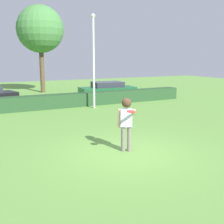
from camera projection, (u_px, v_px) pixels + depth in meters
name	position (u px, v px, depth m)	size (l,w,h in m)	color
ground_plane	(126.00, 153.00, 9.15)	(60.00, 60.00, 0.00)	#639641
person	(126.00, 118.00, 9.13)	(0.50, 0.84, 1.78)	slate
frisbee	(131.00, 111.00, 8.38)	(0.26, 0.27, 0.04)	red
lamppost	(94.00, 57.00, 16.73)	(0.24, 0.24, 5.55)	silver
hedge_row	(48.00, 102.00, 17.11)	(19.22, 0.90, 0.83)	#264827
parked_car_green	(108.00, 89.00, 21.44)	(4.34, 2.13, 1.25)	#1E6633
maple_tree	(40.00, 29.00, 24.15)	(4.03, 4.03, 7.47)	brown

